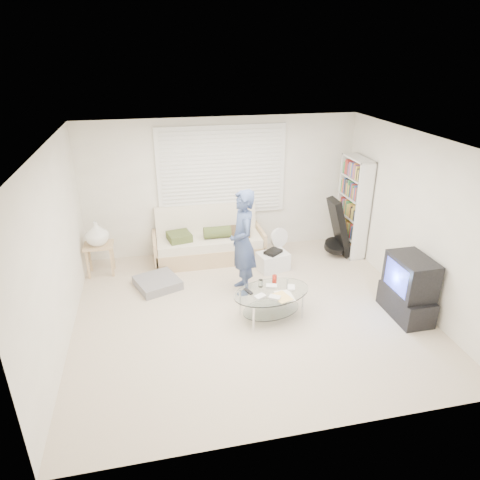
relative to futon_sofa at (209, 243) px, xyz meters
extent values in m
plane|color=#C1AE96|center=(0.33, -1.87, -0.32)|extent=(5.00, 5.00, 0.00)
cube|color=silver|center=(0.33, 0.38, 0.93)|extent=(5.00, 0.02, 2.50)
cube|color=silver|center=(0.33, -4.12, 0.93)|extent=(5.00, 0.02, 2.50)
cube|color=silver|center=(-2.17, -1.87, 0.93)|extent=(0.02, 4.50, 2.50)
cube|color=silver|center=(2.83, -1.87, 0.93)|extent=(0.02, 4.50, 2.50)
cube|color=white|center=(0.33, -1.87, 2.18)|extent=(5.00, 4.50, 0.02)
cube|color=white|center=(0.33, 0.35, 1.23)|extent=(2.32, 0.06, 1.62)
cube|color=black|center=(0.33, 0.33, 1.23)|extent=(2.20, 0.01, 1.50)
cube|color=silver|center=(0.33, 0.31, 1.23)|extent=(2.16, 0.04, 1.50)
cube|color=silver|center=(0.33, 0.33, 1.23)|extent=(2.32, 0.08, 1.62)
cube|color=tan|center=(0.00, -0.04, -0.16)|extent=(1.93, 0.77, 0.31)
cube|color=beige|center=(0.00, -0.06, 0.07)|extent=(1.85, 0.71, 0.15)
cube|color=beige|center=(0.00, 0.27, 0.36)|extent=(1.85, 0.21, 0.59)
cube|color=tan|center=(-0.96, -0.04, -0.05)|extent=(0.06, 0.77, 0.54)
cube|color=tan|center=(0.96, -0.04, -0.05)|extent=(0.06, 0.77, 0.54)
cube|color=#3C4B22|center=(-0.53, -0.09, 0.21)|extent=(0.46, 0.46, 0.13)
cylinder|color=#3C4B22|center=(0.14, -0.12, 0.25)|extent=(0.48, 0.21, 0.21)
cube|color=#413120|center=(0.58, -0.06, 0.20)|extent=(0.40, 0.40, 0.12)
cube|color=slate|center=(-0.97, -0.84, -0.25)|extent=(0.82, 0.82, 0.14)
cube|color=tan|center=(-1.89, -0.18, 0.21)|extent=(0.48, 0.39, 0.04)
cube|color=tan|center=(-2.09, -0.32, -0.06)|extent=(0.04, 0.04, 0.52)
cube|color=tan|center=(-1.70, -0.32, -0.06)|extent=(0.04, 0.04, 0.52)
cube|color=tan|center=(-2.09, -0.03, -0.06)|extent=(0.04, 0.04, 0.52)
cube|color=tan|center=(-1.70, -0.03, -0.06)|extent=(0.04, 0.04, 0.52)
imported|color=white|center=(-1.89, -0.18, 0.44)|extent=(0.39, 0.39, 0.41)
cube|color=white|center=(2.66, -0.26, 0.59)|extent=(0.29, 0.77, 1.82)
cube|color=black|center=(2.35, -0.40, 0.26)|extent=(0.44, 0.40, 1.10)
cylinder|color=black|center=(2.31, -0.40, -0.11)|extent=(0.40, 0.42, 0.22)
cylinder|color=white|center=(1.27, -0.24, -0.30)|extent=(0.24, 0.24, 0.03)
cylinder|color=white|center=(1.27, -0.24, -0.15)|extent=(0.03, 0.03, 0.31)
cylinder|color=white|center=(1.27, -0.24, 0.10)|extent=(0.37, 0.24, 0.36)
cylinder|color=white|center=(1.27, -0.24, 0.10)|extent=(0.11, 0.09, 0.09)
cube|color=white|center=(1.04, -0.65, -0.16)|extent=(0.58, 0.46, 0.31)
cube|color=black|center=(1.04, -0.65, 0.02)|extent=(0.36, 0.34, 0.05)
cube|color=black|center=(2.53, -2.41, -0.13)|extent=(0.46, 0.85, 0.38)
cube|color=black|center=(2.53, -2.41, 0.33)|extent=(0.48, 0.71, 0.55)
cube|color=#4F5CF4|center=(2.30, -2.42, 0.33)|extent=(0.02, 0.54, 0.41)
ellipsoid|color=silver|center=(0.61, -2.05, 0.09)|extent=(1.26, 0.94, 0.02)
ellipsoid|color=silver|center=(0.61, -2.05, -0.19)|extent=(0.96, 0.72, 0.01)
cylinder|color=silver|center=(0.27, -2.36, -0.12)|extent=(0.03, 0.03, 0.39)
cylinder|color=silver|center=(1.03, -2.19, -0.12)|extent=(0.03, 0.03, 0.39)
cylinder|color=silver|center=(0.18, -1.91, -0.12)|extent=(0.03, 0.03, 0.39)
cylinder|color=silver|center=(0.94, -1.75, -0.12)|extent=(0.03, 0.03, 0.39)
cube|color=white|center=(0.40, -2.18, 0.12)|extent=(0.18, 0.16, 0.04)
cube|color=white|center=(0.63, -1.94, 0.12)|extent=(0.18, 0.15, 0.04)
cube|color=white|center=(0.90, -2.04, 0.12)|extent=(0.15, 0.18, 0.04)
cube|color=white|center=(0.59, -2.24, 0.12)|extent=(0.19, 0.17, 0.04)
cylinder|color=silver|center=(0.49, -1.89, 0.16)|extent=(0.07, 0.07, 0.11)
cylinder|color=red|center=(0.71, -1.82, 0.16)|extent=(0.07, 0.07, 0.12)
cube|color=black|center=(0.28, -2.00, 0.11)|extent=(0.11, 0.18, 0.02)
cube|color=white|center=(0.74, -2.21, 0.11)|extent=(0.23, 0.31, 0.01)
cube|color=#F2C76A|center=(0.70, -2.24, 0.11)|extent=(0.28, 0.33, 0.01)
imported|color=navy|center=(0.36, -1.26, 0.52)|extent=(0.41, 0.62, 1.69)
camera|label=1|loc=(-0.93, -7.06, 3.25)|focal=32.00mm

